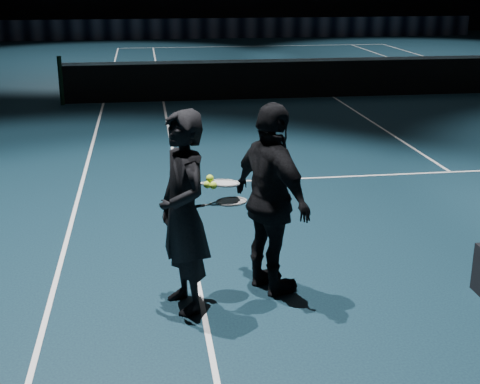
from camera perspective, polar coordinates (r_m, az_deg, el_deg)
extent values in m
plane|color=black|center=(16.45, 8.04, 7.98)|extent=(36.00, 36.00, 0.00)
cylinder|color=black|center=(15.83, -15.04, 9.16)|extent=(0.10, 0.10, 1.10)
cube|color=black|center=(16.38, 8.11, 9.52)|extent=(12.80, 0.02, 0.86)
cube|color=white|center=(16.32, 8.18, 11.14)|extent=(12.80, 0.03, 0.07)
cube|color=black|center=(31.47, 0.12, 13.82)|extent=(22.00, 0.15, 0.90)
imported|color=black|center=(5.81, -4.86, -1.78)|extent=(0.63, 0.76, 1.80)
imported|color=black|center=(6.11, 2.72, -0.71)|extent=(0.84, 1.14, 1.80)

